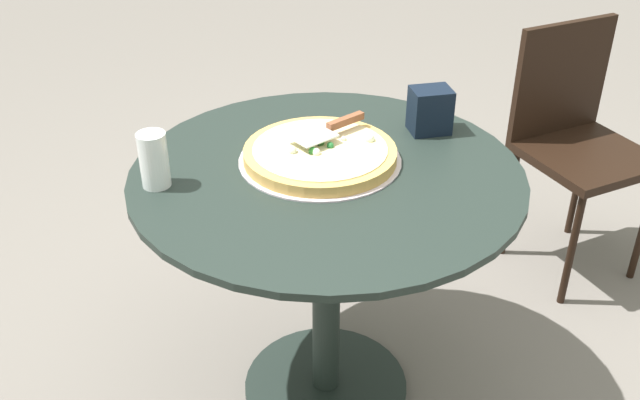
% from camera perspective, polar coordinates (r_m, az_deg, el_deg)
% --- Properties ---
extents(ground_plane, '(10.00, 10.00, 0.00)m').
position_cam_1_polar(ground_plane, '(2.14, 0.45, -14.33)').
color(ground_plane, slate).
extents(patio_table, '(0.92, 0.92, 0.70)m').
position_cam_1_polar(patio_table, '(1.80, 0.52, -2.55)').
color(patio_table, '#1E2824').
rests_on(patio_table, ground).
extents(pizza_on_tray, '(0.39, 0.39, 0.05)m').
position_cam_1_polar(pizza_on_tray, '(1.74, 0.01, 3.57)').
color(pizza_on_tray, silver).
rests_on(pizza_on_tray, patio_table).
extents(pizza_server, '(0.22, 0.11, 0.02)m').
position_cam_1_polar(pizza_server, '(1.77, 0.79, 5.64)').
color(pizza_server, silver).
rests_on(pizza_server, pizza_on_tray).
extents(drinking_cup, '(0.06, 0.06, 0.13)m').
position_cam_1_polar(drinking_cup, '(1.66, -12.82, 3.07)').
color(drinking_cup, white).
rests_on(drinking_cup, patio_table).
extents(napkin_dispenser, '(0.13, 0.13, 0.12)m').
position_cam_1_polar(napkin_dispenser, '(1.89, 8.57, 6.92)').
color(napkin_dispenser, black).
rests_on(napkin_dispenser, patio_table).
extents(patio_chair_near, '(0.50, 0.50, 0.82)m').
position_cam_1_polar(patio_chair_near, '(2.52, 19.29, 5.03)').
color(patio_chair_near, black).
rests_on(patio_chair_near, ground).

